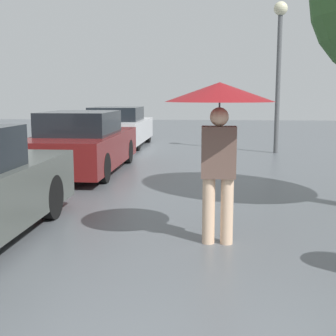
# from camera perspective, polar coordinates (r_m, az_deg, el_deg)

# --- Properties ---
(pedestrian) EXTENTS (1.21, 1.21, 1.82)m
(pedestrian) POSITION_cam_1_polar(r_m,az_deg,el_deg) (5.19, 6.29, 7.06)
(pedestrian) COLOR beige
(pedestrian) RESTS_ON ground_plane
(parked_car_middle) EXTENTS (1.68, 4.32, 1.33)m
(parked_car_middle) POSITION_cam_1_polar(r_m,az_deg,el_deg) (10.46, -10.34, 2.90)
(parked_car_middle) COLOR maroon
(parked_car_middle) RESTS_ON ground_plane
(parked_car_farthest) EXTENTS (1.81, 4.07, 1.29)m
(parked_car_farthest) POSITION_cam_1_polar(r_m,az_deg,el_deg) (15.57, -6.14, 4.91)
(parked_car_farthest) COLOR silver
(parked_car_farthest) RESTS_ON ground_plane
(street_lamp) EXTENTS (0.39, 0.39, 4.27)m
(street_lamp) POSITION_cam_1_polar(r_m,az_deg,el_deg) (14.02, 13.41, 13.79)
(street_lamp) COLOR #515456
(street_lamp) RESTS_ON ground_plane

